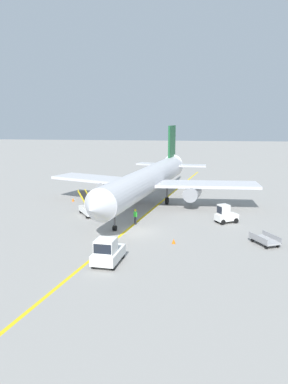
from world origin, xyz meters
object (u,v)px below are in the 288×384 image
airliner (148,180)px  ground_crew_marshaller (135,216)px  safety_cone_nose_left (174,241)px  safety_cone_nose_right (73,200)px  belt_loader_forward_hold (89,209)px  baggage_tug_near_wing (225,215)px  baggage_cart_loaded (265,240)px  pushback_tug (107,252)px

airliner → ground_crew_marshaller: airliner is taller
safety_cone_nose_left → safety_cone_nose_right: size_ratio=1.00×
belt_loader_forward_hold → ground_crew_marshaller: bearing=-29.2°
baggage_tug_near_wing → ground_crew_marshaller: bearing=-169.8°
airliner → baggage_cart_loaded: 19.34m
airliner → baggage_tug_near_wing: (9.41, -7.43, -2.49)m
baggage_cart_loaded → airliner: bearing=130.5°
pushback_tug → airliner: bearing=87.6°
safety_cone_nose_left → pushback_tug: bearing=-131.0°
safety_cone_nose_left → belt_loader_forward_hold: bearing=138.1°
airliner → ground_crew_marshaller: size_ratio=20.72×
pushback_tug → safety_cone_nose_right: size_ratio=8.58×
baggage_tug_near_wing → belt_loader_forward_hold: (-15.87, 1.65, -0.15)m
baggage_tug_near_wing → belt_loader_forward_hold: bearing=174.1°
baggage_tug_near_wing → pushback_tug: bearing=-127.2°
airliner → safety_cone_nose_right: size_ratio=80.04×
baggage_cart_loaded → safety_cone_nose_right: bearing=145.4°
baggage_cart_loaded → safety_cone_nose_left: bearing=-175.2°
safety_cone_nose_right → airliner: bearing=-7.1°
baggage_tug_near_wing → baggage_cart_loaded: (2.99, -7.12, -0.46)m
belt_loader_forward_hold → baggage_cart_loaded: 20.81m
airliner → pushback_tug: airliner is taller
pushback_tug → baggage_cart_loaded: size_ratio=1.01×
baggage_tug_near_wing → safety_cone_nose_right: bearing=156.4°
pushback_tug → safety_cone_nose_right: pushback_tug is taller
baggage_cart_loaded → safety_cone_nose_left: (-8.29, -0.70, -0.25)m
airliner → pushback_tug: bearing=-92.4°
ground_crew_marshaller → safety_cone_nose_right: 14.68m
pushback_tug → belt_loader_forward_hold: 16.20m
pushback_tug → safety_cone_nose_left: size_ratio=8.58×
pushback_tug → safety_cone_nose_left: bearing=49.0°
pushback_tug → safety_cone_nose_left: pushback_tug is taller
baggage_tug_near_wing → safety_cone_nose_left: (-5.30, -7.83, -0.71)m
belt_loader_forward_hold → safety_cone_nose_left: bearing=-41.9°
airliner → belt_loader_forward_hold: bearing=-138.2°
pushback_tug → ground_crew_marshaller: pushback_tug is taller
safety_cone_nose_right → baggage_tug_near_wing: bearing=-23.6°
belt_loader_forward_hold → safety_cone_nose_right: belt_loader_forward_hold is taller
belt_loader_forward_hold → baggage_cart_loaded: (18.87, -8.78, -0.31)m
airliner → baggage_tug_near_wing: bearing=-38.3°
baggage_tug_near_wing → belt_loader_forward_hold: 15.96m
ground_crew_marshaller → safety_cone_nose_right: bearing=134.2°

